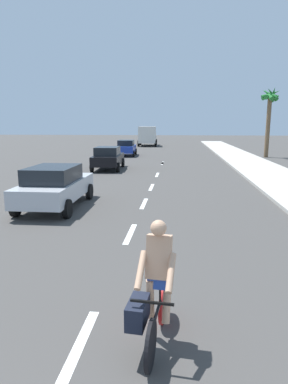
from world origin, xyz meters
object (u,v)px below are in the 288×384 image
(parked_car_silver, at_px, (55,185))
(palm_tree_distant, at_px, (270,104))
(parked_car_blue, at_px, (126,147))
(cyclist, at_px, (154,290))
(delivery_truck, at_px, (148,135))
(parked_car_black, at_px, (108,157))

(parked_car_silver, distance_m, palm_tree_distant, 25.09)
(parked_car_blue, relative_size, palm_tree_distant, 0.62)
(cyclist, distance_m, parked_car_silver, 8.72)
(palm_tree_distant, bearing_deg, parked_car_blue, 179.74)
(parked_car_blue, bearing_deg, cyclist, -83.12)
(cyclist, height_order, delivery_truck, delivery_truck)
(delivery_truck, distance_m, palm_tree_distant, 21.06)
(parked_car_silver, xyz_separation_m, palm_tree_distant, (12.83, 21.16, 4.15))
(parked_car_silver, bearing_deg, parked_car_blue, 91.12)
(parked_car_black, height_order, palm_tree_distant, palm_tree_distant)
(cyclist, height_order, palm_tree_distant, palm_tree_distant)
(palm_tree_distant, bearing_deg, parked_car_black, -142.09)
(delivery_truck, bearing_deg, cyclist, -87.22)
(parked_car_silver, relative_size, parked_car_black, 1.02)
(parked_car_black, distance_m, parked_car_blue, 10.32)
(parked_car_silver, height_order, palm_tree_distant, palm_tree_distant)
(parked_car_silver, relative_size, delivery_truck, 0.68)
(parked_car_blue, distance_m, palm_tree_distant, 14.15)
(parked_car_blue, height_order, palm_tree_distant, palm_tree_distant)
(cyclist, height_order, parked_car_silver, cyclist)
(cyclist, xyz_separation_m, parked_car_blue, (-4.99, 28.82, 0.01))
(parked_car_black, height_order, delivery_truck, delivery_truck)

